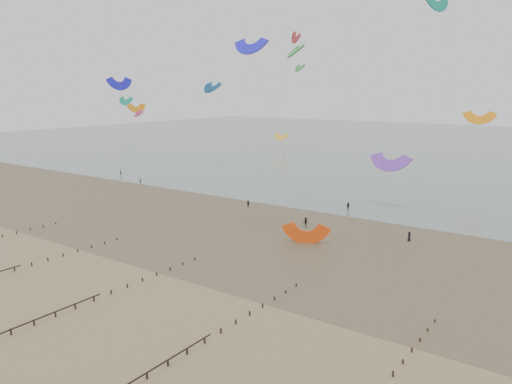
# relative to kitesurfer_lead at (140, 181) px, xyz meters

# --- Properties ---
(ground) EXTENTS (500.00, 500.00, 0.00)m
(ground) POSITION_rel_kitesurfer_lead_xyz_m (51.05, -50.65, -0.82)
(ground) COLOR brown
(ground) RESTS_ON ground
(sea_and_shore) EXTENTS (500.00, 665.00, 0.03)m
(sea_and_shore) POSITION_rel_kitesurfer_lead_xyz_m (46.97, -16.25, -0.81)
(sea_and_shore) COLOR #475654
(sea_and_shore) RESTS_ON ground
(kitesurfer_lead) EXTENTS (0.65, 0.48, 1.63)m
(kitesurfer_lead) POSITION_rel_kitesurfer_lead_xyz_m (0.00, 0.00, 0.00)
(kitesurfer_lead) COLOR black
(kitesurfer_lead) RESTS_ON ground
(kitesurfers) EXTENTS (154.51, 19.34, 1.84)m
(kitesurfers) POSITION_rel_kitesurfer_lead_xyz_m (77.59, -2.48, 0.04)
(kitesurfers) COLOR black
(kitesurfers) RESTS_ON ground
(grounded_kite) EXTENTS (8.39, 7.51, 3.80)m
(grounded_kite) POSITION_rel_kitesurfer_lead_xyz_m (64.55, -21.15, -0.82)
(grounded_kite) COLOR #FF4C10
(grounded_kite) RESTS_ON ground
(kites_airborne) EXTENTS (253.45, 117.21, 44.67)m
(kites_airborne) POSITION_rel_kitesurfer_lead_xyz_m (43.13, 39.78, 21.79)
(kites_airborne) COLOR blue
(kites_airborne) RESTS_ON ground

